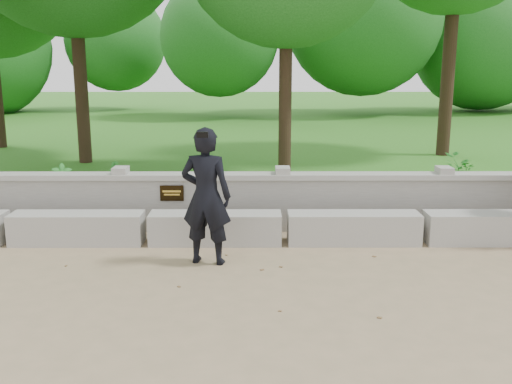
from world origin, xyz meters
TOP-DOWN VIEW (x-y plane):
  - ground at (0.00, 0.00)m, footprint 80.00×80.00m
  - lawn at (0.00, 14.00)m, footprint 40.00×22.00m
  - concrete_bench at (0.00, 1.90)m, footprint 11.90×0.45m
  - parapet_wall at (0.00, 2.60)m, footprint 12.50×0.35m
  - man_main at (0.95, 1.06)m, footprint 0.72×0.65m
  - shrub_a at (-1.72, 3.53)m, footprint 0.40×0.34m
  - shrub_b at (-1.01, 4.07)m, footprint 0.31×0.36m
  - shrub_c at (5.53, 4.71)m, footprint 0.67×0.61m

SIDE VIEW (x-z plane):
  - ground at x=0.00m, z-range 0.00..0.00m
  - lawn at x=0.00m, z-range 0.00..0.25m
  - concrete_bench at x=0.00m, z-range 0.00..0.45m
  - parapet_wall at x=0.00m, z-range 0.01..0.91m
  - shrub_b at x=-1.01m, z-range 0.25..0.84m
  - shrub_c at x=5.53m, z-range 0.25..0.89m
  - shrub_a at x=-1.72m, z-range 0.25..0.90m
  - man_main at x=0.95m, z-range 0.00..1.78m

